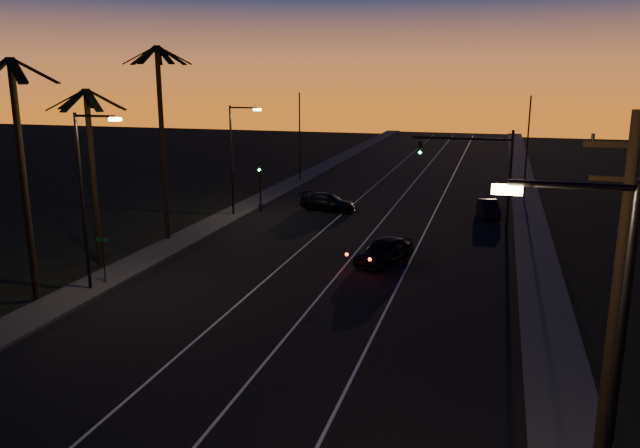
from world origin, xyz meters
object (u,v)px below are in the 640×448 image
(utility_pole, at_px, (616,304))
(cross_car, at_px, (328,202))
(lead_car, at_px, (384,251))
(signal_mast, at_px, (477,160))
(right_car, at_px, (488,209))

(utility_pole, xyz_separation_m, cross_car, (-16.06, 31.97, -4.62))
(lead_car, bearing_deg, utility_pole, -64.38)
(utility_pole, height_order, signal_mast, utility_pole)
(utility_pole, bearing_deg, right_car, 95.97)
(right_car, distance_m, cross_car, 12.66)
(signal_mast, distance_m, right_car, 5.28)
(signal_mast, relative_size, right_car, 1.73)
(lead_car, bearing_deg, right_car, 68.69)
(right_car, bearing_deg, signal_mast, -107.64)
(cross_car, bearing_deg, right_car, 5.30)
(utility_pole, height_order, right_car, utility_pole)
(utility_pole, height_order, lead_car, utility_pole)
(lead_car, relative_size, cross_car, 1.05)
(signal_mast, height_order, lead_car, signal_mast)
(utility_pole, distance_m, right_car, 33.64)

